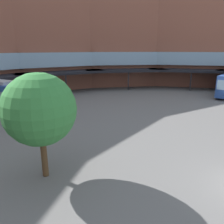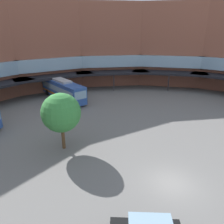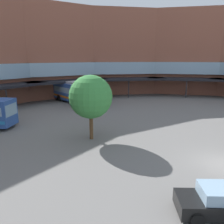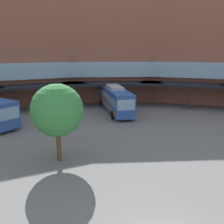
% 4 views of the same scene
% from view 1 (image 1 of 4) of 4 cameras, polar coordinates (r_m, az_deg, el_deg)
% --- Properties ---
extents(station_building, '(79.05, 45.06, 17.19)m').
position_cam_1_polar(station_building, '(24.45, -22.72, 17.03)').
color(station_building, '#93543F').
rests_on(station_building, ground).
extents(bus_2, '(4.19, 12.52, 3.64)m').
position_cam_1_polar(bus_2, '(30.30, -27.32, 4.02)').
color(bus_2, '#2D519E').
rests_on(bus_2, ground).
extents(plaza_tree, '(4.09, 4.09, 6.18)m').
position_cam_1_polar(plaza_tree, '(12.65, -18.45, 0.55)').
color(plaza_tree, brown).
rests_on(plaza_tree, ground).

